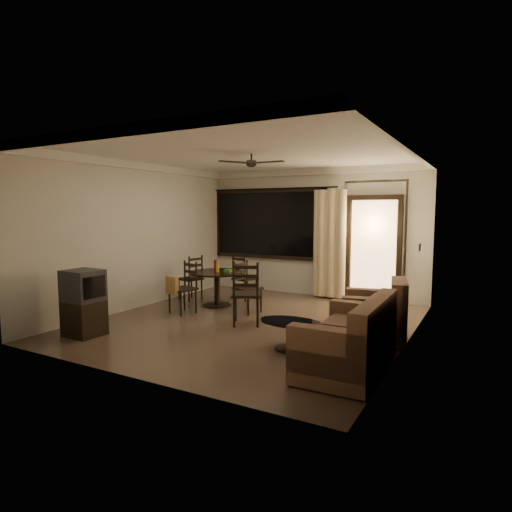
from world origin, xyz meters
The scene contains 12 objects.
ground centered at (0.00, 0.00, 0.00)m, with size 5.50×5.50×0.00m, color #7F6651.
room_shell centered at (0.59, 1.77, 1.83)m, with size 5.50×6.70×5.50m.
dining_table centered at (-1.23, 0.78, 0.54)m, with size 1.09×1.09×0.91m.
dining_chair_west centered at (-2.04, 0.98, 0.28)m, with size 0.51×0.51×0.95m.
dining_chair_east centered at (-0.42, 0.59, 0.28)m, with size 0.51×0.51×0.95m.
dining_chair_south centered at (-1.43, -0.05, 0.31)m, with size 0.51×0.55×0.95m.
dining_chair_north centered at (-1.05, 1.55, 0.28)m, with size 0.51×0.51×0.95m.
tv_cabinet centered at (-1.83, -1.88, 0.50)m, with size 0.54×0.49×1.00m.
sofa centered at (2.11, -1.33, 0.34)m, with size 0.87×1.61×0.86m.
armchair centered at (2.10, 0.01, 0.36)m, with size 1.04×1.04×0.88m.
coffee_table centered at (1.17, -0.97, 0.26)m, with size 0.90×0.54×0.39m.
side_chair centered at (-0.01, -0.16, 0.32)m, with size 0.63×0.63×1.06m.
Camera 1 is at (3.49, -6.14, 1.87)m, focal length 30.00 mm.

